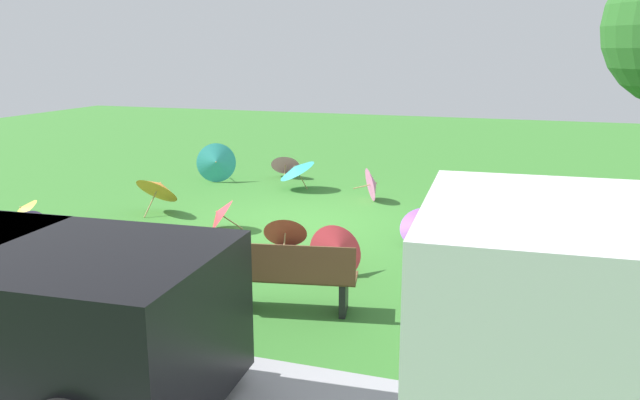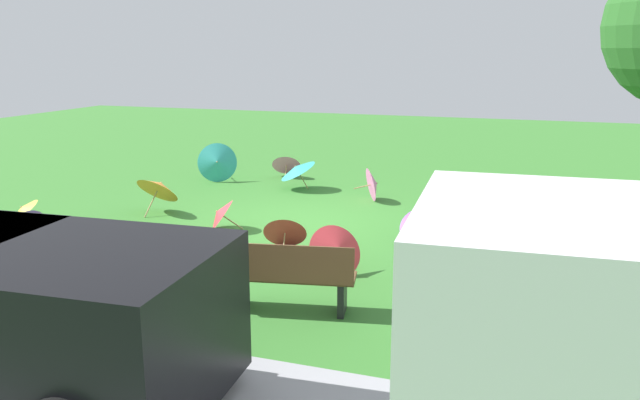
{
  "view_description": "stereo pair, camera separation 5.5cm",
  "coord_description": "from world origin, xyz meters",
  "px_view_note": "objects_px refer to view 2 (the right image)",
  "views": [
    {
      "loc": [
        -3.97,
        10.82,
        3.19
      ],
      "look_at": [
        -0.46,
        0.51,
        0.6
      ],
      "focal_mm": 35.91,
      "sensor_mm": 36.0,
      "label": 1
    },
    {
      "loc": [
        -4.02,
        10.81,
        3.19
      ],
      "look_at": [
        -0.46,
        0.51,
        0.6
      ],
      "focal_mm": 35.91,
      "sensor_mm": 36.0,
      "label": 2
    }
  ],
  "objects_px": {
    "parasol_purple_0": "(477,196)",
    "parasol_yellow_0": "(23,209)",
    "parasol_purple_2": "(26,228)",
    "parasol_pink_0": "(374,184)",
    "parasol_red_2": "(337,250)",
    "park_bench": "(290,277)",
    "parasol_red_4": "(285,229)",
    "parasol_orange_0": "(159,187)",
    "parasol_pink_3": "(286,163)",
    "parasol_teal_1": "(297,169)",
    "parasol_red_0": "(220,213)",
    "parasol_purple_1": "(423,226)",
    "parasol_pink_1": "(500,241)",
    "parasol_teal_0": "(217,162)"
  },
  "relations": [
    {
      "from": "parasol_yellow_0",
      "to": "parasol_red_0",
      "type": "bearing_deg",
      "value": -163.99
    },
    {
      "from": "parasol_pink_3",
      "to": "parasol_orange_0",
      "type": "bearing_deg",
      "value": 76.5
    },
    {
      "from": "parasol_red_0",
      "to": "parasol_purple_1",
      "type": "distance_m",
      "value": 3.64
    },
    {
      "from": "parasol_purple_2",
      "to": "parasol_teal_0",
      "type": "bearing_deg",
      "value": -94.04
    },
    {
      "from": "park_bench",
      "to": "parasol_red_2",
      "type": "bearing_deg",
      "value": -95.22
    },
    {
      "from": "parasol_red_0",
      "to": "parasol_pink_3",
      "type": "relative_size",
      "value": 0.93
    },
    {
      "from": "parasol_purple_0",
      "to": "parasol_teal_1",
      "type": "distance_m",
      "value": 4.19
    },
    {
      "from": "park_bench",
      "to": "parasol_teal_0",
      "type": "bearing_deg",
      "value": -55.9
    },
    {
      "from": "parasol_red_0",
      "to": "parasol_purple_1",
      "type": "bearing_deg",
      "value": -177.33
    },
    {
      "from": "park_bench",
      "to": "parasol_pink_0",
      "type": "bearing_deg",
      "value": -85.24
    },
    {
      "from": "parasol_teal_1",
      "to": "parasol_pink_3",
      "type": "bearing_deg",
      "value": -58.96
    },
    {
      "from": "parasol_red_2",
      "to": "parasol_red_4",
      "type": "relative_size",
      "value": 1.15
    },
    {
      "from": "parasol_orange_0",
      "to": "parasol_pink_3",
      "type": "relative_size",
      "value": 1.16
    },
    {
      "from": "parasol_pink_1",
      "to": "parasol_red_2",
      "type": "height_order",
      "value": "parasol_pink_1"
    },
    {
      "from": "parasol_pink_3",
      "to": "parasol_purple_2",
      "type": "distance_m",
      "value": 7.13
    },
    {
      "from": "parasol_pink_0",
      "to": "park_bench",
      "type": "bearing_deg",
      "value": 94.76
    },
    {
      "from": "parasol_pink_3",
      "to": "parasol_pink_1",
      "type": "bearing_deg",
      "value": 136.06
    },
    {
      "from": "parasol_pink_0",
      "to": "parasol_red_0",
      "type": "relative_size",
      "value": 0.97
    },
    {
      "from": "parasol_yellow_0",
      "to": "parasol_purple_2",
      "type": "relative_size",
      "value": 1.06
    },
    {
      "from": "parasol_pink_0",
      "to": "parasol_pink_1",
      "type": "height_order",
      "value": "parasol_pink_1"
    },
    {
      "from": "parasol_purple_0",
      "to": "parasol_yellow_0",
      "type": "relative_size",
      "value": 0.77
    },
    {
      "from": "parasol_orange_0",
      "to": "parasol_red_2",
      "type": "height_order",
      "value": "parasol_orange_0"
    },
    {
      "from": "parasol_red_2",
      "to": "parasol_red_4",
      "type": "height_order",
      "value": "parasol_red_2"
    },
    {
      "from": "park_bench",
      "to": "parasol_pink_1",
      "type": "xyz_separation_m",
      "value": [
        -2.33,
        -2.56,
        -0.05
      ]
    },
    {
      "from": "parasol_purple_0",
      "to": "parasol_yellow_0",
      "type": "bearing_deg",
      "value": 27.38
    },
    {
      "from": "parasol_teal_0",
      "to": "parasol_orange_0",
      "type": "bearing_deg",
      "value": 96.78
    },
    {
      "from": "parasol_pink_1",
      "to": "parasol_purple_0",
      "type": "bearing_deg",
      "value": -79.18
    },
    {
      "from": "parasol_pink_0",
      "to": "parasol_pink_3",
      "type": "xyz_separation_m",
      "value": [
        2.74,
        -1.82,
        -0.02
      ]
    },
    {
      "from": "parasol_pink_1",
      "to": "parasol_purple_2",
      "type": "xyz_separation_m",
      "value": [
        7.37,
        1.52,
        -0.08
      ]
    },
    {
      "from": "parasol_pink_0",
      "to": "parasol_red_2",
      "type": "bearing_deg",
      "value": 97.9
    },
    {
      "from": "parasol_pink_3",
      "to": "parasol_purple_1",
      "type": "height_order",
      "value": "parasol_purple_1"
    },
    {
      "from": "park_bench",
      "to": "parasol_pink_3",
      "type": "bearing_deg",
      "value": -67.73
    },
    {
      "from": "parasol_red_0",
      "to": "parasol_teal_0",
      "type": "distance_m",
      "value": 4.34
    },
    {
      "from": "parasol_yellow_0",
      "to": "parasol_purple_0",
      "type": "bearing_deg",
      "value": -152.62
    },
    {
      "from": "parasol_red_0",
      "to": "parasol_purple_0",
      "type": "xyz_separation_m",
      "value": [
        -4.23,
        -3.0,
        -0.01
      ]
    },
    {
      "from": "parasol_red_4",
      "to": "parasol_purple_1",
      "type": "bearing_deg",
      "value": -158.36
    },
    {
      "from": "parasol_purple_0",
      "to": "parasol_red_4",
      "type": "relative_size",
      "value": 0.72
    },
    {
      "from": "parasol_pink_1",
      "to": "parasol_purple_2",
      "type": "bearing_deg",
      "value": 11.66
    },
    {
      "from": "park_bench",
      "to": "parasol_purple_2",
      "type": "relative_size",
      "value": 2.3
    },
    {
      "from": "parasol_purple_1",
      "to": "parasol_purple_2",
      "type": "relative_size",
      "value": 1.12
    },
    {
      "from": "parasol_purple_0",
      "to": "parasol_purple_1",
      "type": "height_order",
      "value": "parasol_purple_1"
    },
    {
      "from": "parasol_purple_0",
      "to": "parasol_purple_2",
      "type": "bearing_deg",
      "value": 36.61
    },
    {
      "from": "park_bench",
      "to": "parasol_red_0",
      "type": "bearing_deg",
      "value": -49.73
    },
    {
      "from": "park_bench",
      "to": "parasol_red_4",
      "type": "height_order",
      "value": "park_bench"
    },
    {
      "from": "parasol_red_0",
      "to": "parasol_purple_2",
      "type": "height_order",
      "value": "parasol_purple_2"
    },
    {
      "from": "parasol_yellow_0",
      "to": "parasol_purple_1",
      "type": "xyz_separation_m",
      "value": [
        -7.11,
        -1.17,
        0.02
      ]
    },
    {
      "from": "parasol_purple_0",
      "to": "parasol_purple_1",
      "type": "distance_m",
      "value": 2.89
    },
    {
      "from": "parasol_pink_3",
      "to": "parasol_teal_1",
      "type": "bearing_deg",
      "value": 121.04
    },
    {
      "from": "parasol_pink_3",
      "to": "parasol_red_2",
      "type": "bearing_deg",
      "value": 117.65
    },
    {
      "from": "parasol_red_0",
      "to": "parasol_purple_2",
      "type": "relative_size",
      "value": 1.09
    }
  ]
}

